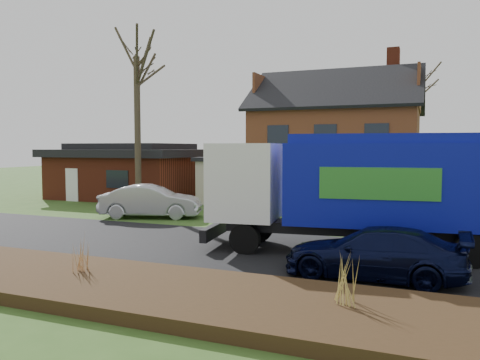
% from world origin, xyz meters
% --- Properties ---
extents(ground, '(120.00, 120.00, 0.00)m').
position_xyz_m(ground, '(0.00, 0.00, 0.00)').
color(ground, '#31531B').
rests_on(ground, ground).
extents(road, '(80.00, 7.00, 0.02)m').
position_xyz_m(road, '(0.00, 0.00, 0.01)').
color(road, black).
rests_on(road, ground).
extents(mulch_verge, '(80.00, 3.50, 0.30)m').
position_xyz_m(mulch_verge, '(0.00, -5.30, 0.15)').
color(mulch_verge, black).
rests_on(mulch_verge, ground).
extents(main_house, '(12.95, 8.95, 9.26)m').
position_xyz_m(main_house, '(1.49, 13.91, 4.03)').
color(main_house, beige).
rests_on(main_house, ground).
extents(ranch_house, '(9.80, 8.20, 3.70)m').
position_xyz_m(ranch_house, '(-12.00, 13.00, 1.81)').
color(ranch_house, maroon).
rests_on(ranch_house, ground).
extents(garbage_truck, '(9.21, 3.43, 3.85)m').
position_xyz_m(garbage_truck, '(4.78, 0.92, 2.22)').
color(garbage_truck, black).
rests_on(garbage_truck, ground).
extents(silver_sedan, '(5.16, 3.21, 1.60)m').
position_xyz_m(silver_sedan, '(-5.50, 5.14, 0.80)').
color(silver_sedan, '#ACB0B4').
rests_on(silver_sedan, ground).
extents(navy_wagon, '(4.71, 2.03, 1.35)m').
position_xyz_m(navy_wagon, '(5.79, -1.80, 0.68)').
color(navy_wagon, black).
rests_on(navy_wagon, ground).
extents(tree_front_west, '(3.98, 3.98, 11.84)m').
position_xyz_m(tree_front_west, '(-8.28, 8.20, 9.76)').
color(tree_front_west, '#443928').
rests_on(tree_front_west, ground).
extents(tree_back, '(3.30, 3.30, 10.45)m').
position_xyz_m(tree_back, '(6.12, 22.29, 8.71)').
color(tree_back, '#453629').
rests_on(tree_back, ground).
extents(grass_clump_mid, '(0.33, 0.27, 0.93)m').
position_xyz_m(grass_clump_mid, '(-1.06, -5.03, 0.76)').
color(grass_clump_mid, tan).
rests_on(grass_clump_mid, mulch_verge).
extents(grass_clump_east, '(0.39, 0.32, 0.98)m').
position_xyz_m(grass_clump_east, '(5.64, -5.03, 0.79)').
color(grass_clump_east, tan).
rests_on(grass_clump_east, mulch_verge).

